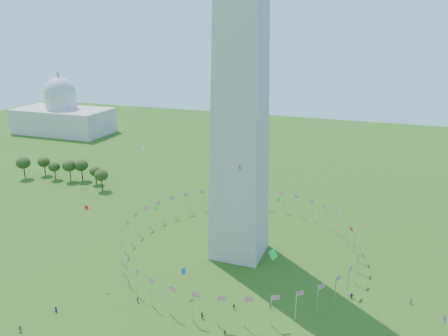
{
  "coord_description": "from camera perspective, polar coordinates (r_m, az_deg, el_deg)",
  "views": [
    {
      "loc": [
        41.41,
        -79.53,
        74.27
      ],
      "look_at": [
        -0.12,
        35.0,
        35.29
      ],
      "focal_mm": 35.0,
      "sensor_mm": 36.0,
      "label": 1
    }
  ],
  "objects": [
    {
      "name": "capitol_building",
      "position": [
        344.98,
        -20.51,
        8.08
      ],
      "size": [
        70.0,
        35.0,
        46.0
      ],
      "primitive_type": null,
      "color": "beige",
      "rests_on": "ground"
    },
    {
      "name": "flag_ring",
      "position": [
        152.84,
        1.99,
        -9.43
      ],
      "size": [
        80.24,
        80.24,
        9.0
      ],
      "color": "silver",
      "rests_on": "ground"
    },
    {
      "name": "kites_aloft",
      "position": [
        121.45,
        2.03,
        -8.39
      ],
      "size": [
        113.57,
        81.23,
        32.84
      ],
      "color": "red",
      "rests_on": "ground"
    },
    {
      "name": "tree_line_west",
      "position": [
        235.78,
        -20.04,
        -0.41
      ],
      "size": [
        55.27,
        15.57,
        11.2
      ],
      "color": "#33521B",
      "rests_on": "ground"
    }
  ]
}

